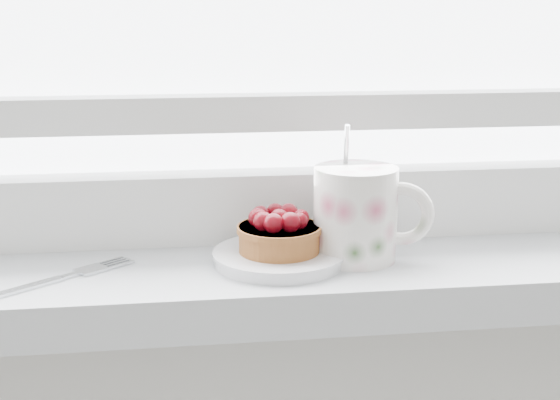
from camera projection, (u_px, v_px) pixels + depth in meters
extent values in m
cube|color=silver|center=(269.00, 278.00, 0.75)|extent=(1.60, 0.20, 0.04)
cube|color=white|center=(260.00, 204.00, 0.80)|extent=(1.30, 0.05, 0.07)
cube|color=white|center=(260.00, 112.00, 0.78)|extent=(1.30, 0.04, 0.04)
cylinder|color=white|center=(279.00, 257.00, 0.72)|extent=(0.12, 0.12, 0.01)
cylinder|color=brown|center=(279.00, 239.00, 0.72)|extent=(0.07, 0.07, 0.02)
cylinder|color=brown|center=(279.00, 229.00, 0.72)|extent=(0.08, 0.08, 0.01)
sphere|color=#48080E|center=(279.00, 218.00, 0.71)|extent=(0.02, 0.02, 0.02)
sphere|color=#48080E|center=(301.00, 217.00, 0.72)|extent=(0.02, 0.02, 0.02)
sphere|color=#48080E|center=(289.00, 213.00, 0.73)|extent=(0.02, 0.02, 0.02)
sphere|color=#48080E|center=(275.00, 212.00, 0.73)|extent=(0.02, 0.02, 0.02)
sphere|color=#48080E|center=(260.00, 214.00, 0.73)|extent=(0.02, 0.02, 0.02)
sphere|color=#48080E|center=(258.00, 218.00, 0.71)|extent=(0.02, 0.02, 0.02)
sphere|color=#48080E|center=(263.00, 221.00, 0.70)|extent=(0.02, 0.02, 0.02)
sphere|color=#48080E|center=(273.00, 223.00, 0.70)|extent=(0.02, 0.02, 0.02)
sphere|color=#48080E|center=(290.00, 222.00, 0.70)|extent=(0.02, 0.02, 0.02)
sphere|color=#48080E|center=(299.00, 221.00, 0.71)|extent=(0.02, 0.02, 0.02)
cylinder|color=white|center=(355.00, 214.00, 0.73)|extent=(0.10, 0.10, 0.09)
cylinder|color=black|center=(356.00, 171.00, 0.72)|extent=(0.07, 0.07, 0.01)
torus|color=white|center=(401.00, 214.00, 0.72)|extent=(0.06, 0.03, 0.06)
cylinder|color=silver|center=(346.00, 152.00, 0.73)|extent=(0.01, 0.02, 0.05)
cube|color=silver|center=(13.00, 291.00, 0.65)|extent=(0.08, 0.06, 0.00)
cube|color=silver|center=(71.00, 275.00, 0.69)|extent=(0.02, 0.02, 0.00)
cube|color=silver|center=(91.00, 270.00, 0.70)|extent=(0.03, 0.03, 0.00)
cube|color=silver|center=(121.00, 265.00, 0.72)|extent=(0.02, 0.02, 0.00)
cube|color=silver|center=(117.00, 264.00, 0.72)|extent=(0.02, 0.02, 0.00)
cube|color=silver|center=(114.00, 262.00, 0.72)|extent=(0.02, 0.02, 0.00)
cube|color=silver|center=(110.00, 261.00, 0.73)|extent=(0.02, 0.02, 0.00)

